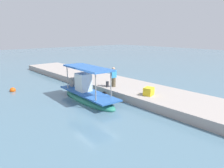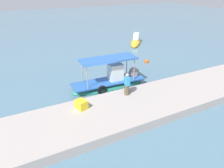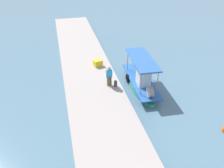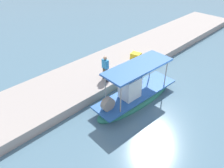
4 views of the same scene
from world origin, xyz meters
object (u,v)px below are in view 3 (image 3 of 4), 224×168
mooring_bollard (116,84)px  cargo_crate (98,63)px  fisherman_near_bollard (109,77)px  main_fishing_boat (141,83)px

mooring_bollard → cargo_crate: size_ratio=0.63×
fisherman_near_bollard → mooring_bollard: size_ratio=3.53×
main_fishing_boat → mooring_bollard: size_ratio=13.62×
fisherman_near_bollard → mooring_bollard: 0.72m
fisherman_near_bollard → cargo_crate: (-3.50, -0.25, -0.46)m
main_fishing_boat → fisherman_near_bollard: main_fishing_boat is taller
fisherman_near_bollard → mooring_bollard: (0.25, 0.44, -0.51)m
main_fishing_boat → mooring_bollard: (0.28, -2.19, 0.38)m
main_fishing_boat → fisherman_near_bollard: 2.78m
main_fishing_boat → cargo_crate: 4.53m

